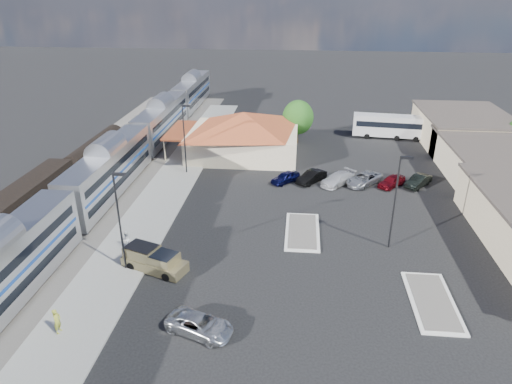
# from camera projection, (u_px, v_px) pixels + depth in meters

# --- Properties ---
(ground) EXTENTS (280.00, 280.00, 0.00)m
(ground) POSITION_uv_depth(u_px,v_px,m) (260.00, 240.00, 43.52)
(ground) COLOR black
(ground) RESTS_ON ground
(railbed) EXTENTS (16.00, 100.00, 0.12)m
(railbed) POSITION_uv_depth(u_px,v_px,m) (85.00, 196.00, 52.62)
(railbed) COLOR #4C4944
(railbed) RESTS_ON ground
(platform) EXTENTS (5.50, 92.00, 0.18)m
(platform) POSITION_uv_depth(u_px,v_px,m) (156.00, 206.00, 49.99)
(platform) COLOR gray
(platform) RESTS_ON ground
(passenger_train) EXTENTS (3.00, 104.00, 5.55)m
(passenger_train) POSITION_uv_depth(u_px,v_px,m) (109.00, 172.00, 51.77)
(passenger_train) COLOR silver
(passenger_train) RESTS_ON ground
(freight_cars) EXTENTS (2.80, 46.00, 4.00)m
(freight_cars) POSITION_uv_depth(u_px,v_px,m) (31.00, 201.00, 47.01)
(freight_cars) COLOR black
(freight_cars) RESTS_ON ground
(station_depot) EXTENTS (18.35, 12.24, 6.20)m
(station_depot) POSITION_uv_depth(u_px,v_px,m) (243.00, 133.00, 64.37)
(station_depot) COLOR #C5B290
(station_depot) RESTS_ON ground
(buildings_east) EXTENTS (14.40, 51.40, 4.80)m
(buildings_east) POSITION_uv_depth(u_px,v_px,m) (511.00, 173.00, 53.01)
(buildings_east) COLOR #C6B28C
(buildings_east) RESTS_ON ground
(traffic_island_south) EXTENTS (3.30, 7.50, 0.21)m
(traffic_island_south) POSITION_uv_depth(u_px,v_px,m) (302.00, 231.00, 44.93)
(traffic_island_south) COLOR silver
(traffic_island_south) RESTS_ON ground
(traffic_island_north) EXTENTS (3.30, 7.50, 0.21)m
(traffic_island_north) POSITION_uv_depth(u_px,v_px,m) (432.00, 301.00, 34.98)
(traffic_island_north) COLOR silver
(traffic_island_north) RESTS_ON ground
(lamp_plat_s) EXTENTS (1.08, 0.25, 9.00)m
(lamp_plat_s) POSITION_uv_depth(u_px,v_px,m) (120.00, 214.00, 36.85)
(lamp_plat_s) COLOR black
(lamp_plat_s) RESTS_ON ground
(lamp_plat_n) EXTENTS (1.08, 0.25, 9.00)m
(lamp_plat_n) POSITION_uv_depth(u_px,v_px,m) (185.00, 134.00, 56.77)
(lamp_plat_n) COLOR black
(lamp_plat_n) RESTS_ON ground
(lamp_lot) EXTENTS (1.08, 0.25, 9.00)m
(lamp_lot) POSITION_uv_depth(u_px,v_px,m) (397.00, 195.00, 40.22)
(lamp_lot) COLOR black
(lamp_lot) RESTS_ON ground
(tree_depot) EXTENTS (4.71, 4.71, 6.63)m
(tree_depot) POSITION_uv_depth(u_px,v_px,m) (298.00, 117.00, 68.75)
(tree_depot) COLOR #382314
(tree_depot) RESTS_ON ground
(pickup_truck) EXTENTS (6.00, 3.83, 1.95)m
(pickup_truck) POSITION_uv_depth(u_px,v_px,m) (154.00, 260.00, 38.68)
(pickup_truck) COLOR #988A5D
(pickup_truck) RESTS_ON ground
(suv) EXTENTS (5.36, 3.77, 1.36)m
(suv) POSITION_uv_depth(u_px,v_px,m) (200.00, 325.00, 31.73)
(suv) COLOR #AEB2B7
(suv) RESTS_ON ground
(coach_bus) EXTENTS (11.60, 3.66, 3.66)m
(coach_bus) POSITION_uv_depth(u_px,v_px,m) (390.00, 125.00, 71.72)
(coach_bus) COLOR white
(coach_bus) RESTS_ON ground
(person_a) EXTENTS (0.46, 0.70, 1.91)m
(person_a) POSITION_uv_depth(u_px,v_px,m) (57.00, 321.00, 31.40)
(person_a) COLOR gold
(person_a) RESTS_ON platform
(person_b) EXTENTS (0.78, 0.90, 1.59)m
(person_b) POSITION_uv_depth(u_px,v_px,m) (126.00, 239.00, 41.76)
(person_b) COLOR white
(person_b) RESTS_ON platform
(parked_car_a) EXTENTS (3.90, 3.98, 1.36)m
(parked_car_a) POSITION_uv_depth(u_px,v_px,m) (285.00, 177.00, 56.04)
(parked_car_a) COLOR #0B0D39
(parked_car_a) RESTS_ON ground
(parked_car_b) EXTENTS (3.98, 4.43, 1.46)m
(parked_car_b) POSITION_uv_depth(u_px,v_px,m) (312.00, 177.00, 56.00)
(parked_car_b) COLOR black
(parked_car_b) RESTS_ON ground
(parked_car_c) EXTENTS (4.91, 5.10, 1.46)m
(parked_car_c) POSITION_uv_depth(u_px,v_px,m) (338.00, 179.00, 55.44)
(parked_car_c) COLOR white
(parked_car_c) RESTS_ON ground
(parked_car_d) EXTENTS (5.24, 5.55, 1.46)m
(parked_car_d) POSITION_uv_depth(u_px,v_px,m) (364.00, 179.00, 55.43)
(parked_car_d) COLOR #989BA0
(parked_car_d) RESTS_ON ground
(parked_car_e) EXTENTS (3.98, 4.11, 1.39)m
(parked_car_e) POSITION_uv_depth(u_px,v_px,m) (392.00, 181.00, 54.89)
(parked_car_e) COLOR maroon
(parked_car_e) RESTS_ON ground
(parked_car_f) EXTENTS (3.93, 4.30, 1.43)m
(parked_car_f) POSITION_uv_depth(u_px,v_px,m) (418.00, 181.00, 54.86)
(parked_car_f) COLOR black
(parked_car_f) RESTS_ON ground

